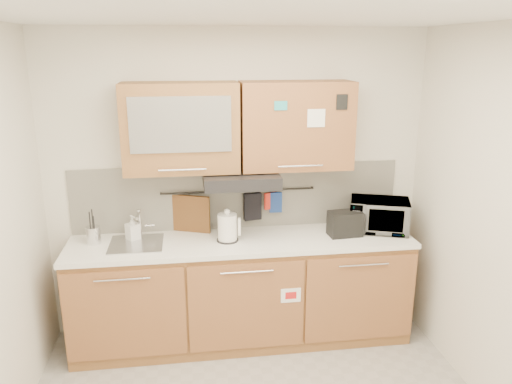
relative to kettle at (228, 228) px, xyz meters
name	(u,v)px	position (x,y,z in m)	size (l,w,h in m)	color
ceiling	(266,13)	(0.12, -1.18, 1.57)	(3.20, 3.20, 0.00)	white
wall_back	(238,185)	(0.12, 0.32, 0.27)	(3.20, 3.20, 0.00)	silver
base_cabinet	(242,296)	(0.12, 0.01, -0.62)	(2.80, 0.64, 0.88)	#9E6B38
countertop	(242,242)	(0.12, 0.01, -0.13)	(2.82, 0.62, 0.04)	white
backsplash	(238,196)	(0.12, 0.31, 0.17)	(2.80, 0.02, 0.56)	silver
upper_cabinets	(239,127)	(0.11, 0.14, 0.80)	(1.82, 0.37, 0.70)	#9E6B38
range_hood	(241,179)	(0.12, 0.07, 0.39)	(0.60, 0.46, 0.10)	black
sink	(137,244)	(-0.73, 0.03, -0.10)	(0.42, 0.40, 0.26)	silver
utensil_rail	(238,191)	(0.12, 0.27, 0.23)	(0.02, 0.02, 1.30)	black
utensil_crock	(93,235)	(-1.07, 0.09, -0.04)	(0.13, 0.13, 0.28)	silver
kettle	(228,228)	(0.00, 0.00, 0.00)	(0.20, 0.18, 0.27)	white
toaster	(345,223)	(0.98, -0.01, 0.00)	(0.28, 0.18, 0.21)	black
microwave	(379,215)	(1.31, 0.07, 0.03)	(0.49, 0.33, 0.27)	#999999
soap_bottle	(133,228)	(-0.76, 0.12, -0.01)	(0.09, 0.10, 0.21)	#999999
cutting_board	(190,220)	(-0.30, 0.26, -0.01)	(0.35, 0.03, 0.44)	brown
oven_mitt	(276,202)	(0.44, 0.26, 0.12)	(0.11, 0.03, 0.18)	navy
dark_pouch	(253,206)	(0.24, 0.26, 0.09)	(0.15, 0.04, 0.24)	black
pot_holder	(271,201)	(0.40, 0.26, 0.14)	(0.12, 0.02, 0.15)	red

